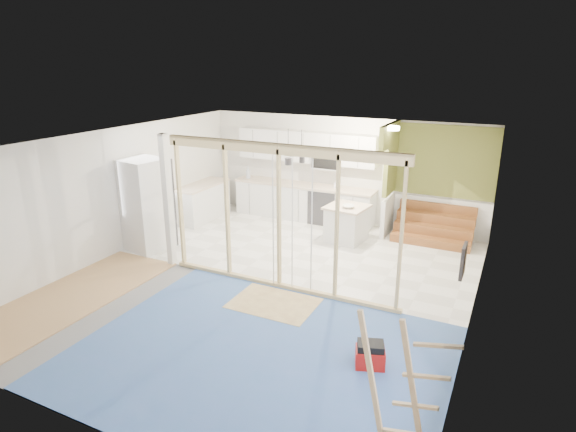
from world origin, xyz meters
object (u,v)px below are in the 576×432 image
at_px(fridge, 146,205).
at_px(toolbox, 370,355).
at_px(ladder, 400,403).
at_px(island, 346,224).

relative_size(fridge, toolbox, 4.29).
bearing_deg(toolbox, ladder, -85.35).
height_order(island, toolbox, island).
relative_size(island, ladder, 0.55).
relative_size(toolbox, ladder, 0.26).
height_order(island, ladder, ladder).
bearing_deg(fridge, ladder, -20.35).
bearing_deg(fridge, island, 41.31).
bearing_deg(island, ladder, -59.58).
distance_m(island, toolbox, 4.65).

